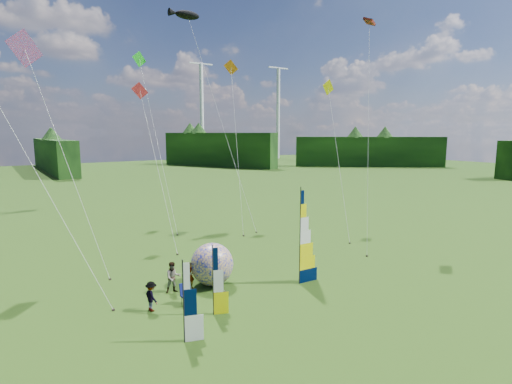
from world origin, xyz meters
TOP-DOWN VIEW (x-y plane):
  - ground at (0.00, 0.00)m, footprint 220.00×220.00m
  - treeline_ring at (0.00, 0.00)m, footprint 210.00×210.00m
  - turbine_left at (70.00, 95.00)m, footprint 8.00×1.20m
  - turbine_right at (45.00, 102.00)m, footprint 8.00×1.20m
  - feather_banner_main at (1.39, 3.03)m, footprint 1.48×0.18m
  - side_banner_left at (-4.64, 2.31)m, footprint 0.91×0.44m
  - side_banner_far at (-6.87, 0.72)m, footprint 1.00×0.41m
  - bol_inflatable at (-2.86, 5.76)m, footprint 2.51×2.51m
  - spectator_a at (-4.18, 5.96)m, footprint 0.57×0.38m
  - spectator_b at (-5.17, 5.98)m, footprint 0.90×0.56m
  - spectator_c at (-6.96, 4.42)m, footprint 0.49×1.01m
  - spectator_d at (-2.80, 6.47)m, footprint 1.01×0.68m
  - camp_chair at (-5.22, 4.01)m, footprint 0.65×0.65m
  - kite_whale at (5.83, 20.36)m, footprint 7.22×15.59m
  - kite_rainbow_delta at (-9.06, 12.72)m, footprint 10.14×11.44m
  - kite_parafoil at (11.04, 6.54)m, footprint 10.12×10.09m
  - small_kite_red at (-2.24, 15.66)m, footprint 2.87×9.21m
  - small_kite_orange at (6.11, 17.57)m, footprint 7.88×10.74m
  - small_kite_yellow at (12.18, 10.69)m, footprint 6.78×9.59m
  - small_kite_pink at (-11.14, 8.43)m, footprint 9.17×9.66m
  - small_kite_green at (0.43, 22.79)m, footprint 6.48×13.74m

SIDE VIEW (x-z plane):
  - ground at x=0.00m, z-range 0.00..0.00m
  - camp_chair at x=-5.22m, z-range 0.00..1.12m
  - spectator_c at x=-6.96m, z-range 0.00..1.50m
  - spectator_a at x=-4.18m, z-range 0.00..1.54m
  - spectator_d at x=-2.80m, z-range 0.00..1.60m
  - spectator_b at x=-5.17m, z-range 0.00..1.73m
  - bol_inflatable at x=-2.86m, z-range 0.00..2.46m
  - side_banner_left at x=-4.64m, z-range 0.00..3.35m
  - side_banner_far at x=-6.87m, z-range 0.00..3.47m
  - feather_banner_main at x=1.39m, z-range 0.00..5.50m
  - treeline_ring at x=0.00m, z-range 0.00..8.00m
  - small_kite_red at x=-2.24m, z-range 0.00..13.26m
  - small_kite_yellow at x=12.18m, z-range 0.00..14.17m
  - small_kite_pink at x=-11.14m, z-range 0.00..14.79m
  - kite_rainbow_delta at x=-9.06m, z-range 0.00..15.82m
  - small_kite_orange at x=6.11m, z-range 0.00..16.34m
  - small_kite_green at x=0.43m, z-range 0.00..17.54m
  - kite_parafoil at x=11.04m, z-range 0.00..19.22m
  - kite_whale at x=5.83m, z-range 0.00..22.44m
  - turbine_left at x=70.00m, z-range 0.00..30.00m
  - turbine_right at x=45.00m, z-range 0.00..30.00m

